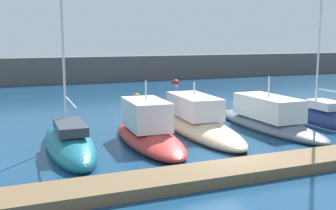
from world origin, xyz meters
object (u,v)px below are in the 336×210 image
object	(u,v)px
motorboat_slate_fifth	(267,118)
mooring_buoy_red	(176,83)
motorboat_sand_fourth	(196,122)
mooring_buoy_orange	(136,97)
sailboat_navy_sixth	(324,118)
sailboat_teal_second	(69,142)
motorboat_red_third	(148,130)

from	to	relation	value
motorboat_slate_fifth	mooring_buoy_red	distance (m)	23.75
motorboat_sand_fourth	mooring_buoy_red	xyz separation A→B (m)	(8.65, 22.44, -0.46)
mooring_buoy_orange	sailboat_navy_sixth	bearing A→B (deg)	-67.93
motorboat_sand_fourth	mooring_buoy_orange	size ratio (longest dim) A/B	17.37
motorboat_sand_fourth	sailboat_teal_second	bearing A→B (deg)	104.21
motorboat_sand_fourth	motorboat_slate_fifth	xyz separation A→B (m)	(3.98, -0.84, 0.09)
mooring_buoy_orange	mooring_buoy_red	world-z (taller)	mooring_buoy_red
motorboat_sand_fourth	motorboat_slate_fifth	size ratio (longest dim) A/B	1.10
sailboat_teal_second	mooring_buoy_red	bearing A→B (deg)	-30.99
motorboat_slate_fifth	motorboat_sand_fourth	bearing A→B (deg)	78.41
motorboat_sand_fourth	motorboat_slate_fifth	world-z (taller)	motorboat_slate_fifth
motorboat_red_third	motorboat_sand_fourth	xyz separation A→B (m)	(3.26, 1.32, -0.15)
motorboat_sand_fourth	motorboat_slate_fifth	distance (m)	4.07
motorboat_red_third	mooring_buoy_red	distance (m)	26.58
sailboat_teal_second	motorboat_red_third	bearing A→B (deg)	-88.57
motorboat_red_third	sailboat_navy_sixth	distance (m)	10.73
motorboat_slate_fifth	sailboat_navy_sixth	world-z (taller)	sailboat_navy_sixth
sailboat_teal_second	motorboat_red_third	distance (m)	3.73
sailboat_teal_second	mooring_buoy_orange	world-z (taller)	sailboat_teal_second
sailboat_teal_second	motorboat_slate_fifth	bearing A→B (deg)	-85.42
motorboat_red_third	mooring_buoy_orange	xyz separation A→B (m)	(4.48, 15.20, -0.61)
sailboat_teal_second	sailboat_navy_sixth	world-z (taller)	sailboat_navy_sixth
sailboat_navy_sixth	mooring_buoy_orange	world-z (taller)	sailboat_navy_sixth
motorboat_sand_fourth	mooring_buoy_orange	world-z (taller)	motorboat_sand_fourth
motorboat_red_third	motorboat_sand_fourth	distance (m)	3.52
mooring_buoy_red	motorboat_slate_fifth	bearing A→B (deg)	-101.34
motorboat_sand_fourth	sailboat_navy_sixth	distance (m)	7.62
sailboat_navy_sixth	mooring_buoy_red	bearing A→B (deg)	-0.85
motorboat_red_third	mooring_buoy_orange	world-z (taller)	motorboat_red_third
sailboat_navy_sixth	mooring_buoy_red	xyz separation A→B (m)	(1.18, 23.97, -0.38)
sailboat_teal_second	motorboat_slate_fifth	xyz separation A→B (m)	(10.96, 0.41, 0.21)
motorboat_red_third	motorboat_slate_fifth	distance (m)	7.26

